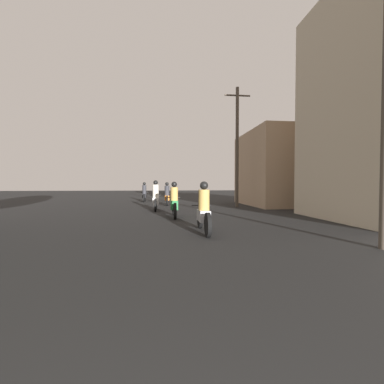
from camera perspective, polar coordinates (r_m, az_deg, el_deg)
The scene contains 7 objects.
motorcycle_silver at distance 7.54m, azimuth 2.60°, elevation -4.44°, with size 0.60×2.11×1.50m.
motorcycle_green at distance 11.05m, azimuth -3.98°, elevation -2.41°, with size 0.60×2.16×1.53m.
motorcycle_white at distance 13.98m, azimuth -8.08°, elevation -1.45°, with size 0.60×1.98×1.63m.
motorcycle_orange at distance 17.67m, azimuth -5.58°, elevation -0.88°, with size 0.60×2.14×1.56m.
motorcycle_black at distance 21.34m, azimuth -10.53°, elevation -0.41°, with size 0.60×2.03×1.59m.
building_right_far at distance 18.96m, azimuth 20.58°, elevation 4.83°, with size 5.81×6.16×4.96m.
utility_pole_far at distance 16.39m, azimuth 10.00°, elevation 10.27°, with size 1.60×0.20×7.39m.
Camera 1 is at (0.09, 0.43, 1.41)m, focal length 24.00 mm.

